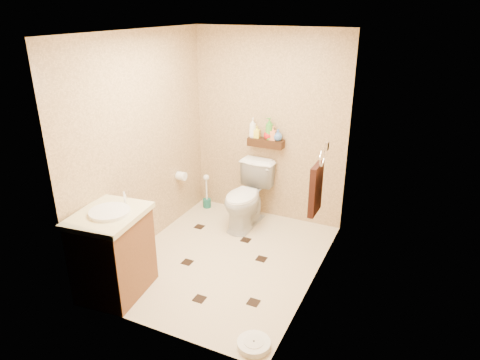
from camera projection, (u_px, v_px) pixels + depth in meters
The scene contains 20 objects.
ground at pixel (224, 259), 4.76m from camera, with size 2.50×2.50×0.00m, color beige.
wall_back at pixel (269, 127), 5.35m from camera, with size 2.00×0.04×2.40m, color tan.
wall_front at pixel (148, 207), 3.26m from camera, with size 2.00×0.04×2.40m, color tan.
wall_left at pixel (142, 144), 4.70m from camera, with size 0.04×2.50×2.40m, color tan.
wall_right at pixel (320, 173), 3.91m from camera, with size 0.04×2.50×2.40m, color tan.
ceiling at pixel (221, 32), 3.85m from camera, with size 2.00×2.50×0.02m, color silver.
wall_shelf at pixel (266, 143), 5.35m from camera, with size 0.46×0.14×0.10m, color #39210F.
floor_accents at pixel (224, 262), 4.70m from camera, with size 1.33×1.36×0.01m.
toilet at pixel (247, 196), 5.35m from camera, with size 0.45×0.79×0.80m, color white.
vanity at pixel (113, 252), 4.07m from camera, with size 0.65×0.76×0.99m.
bathroom_scale at pixel (254, 344), 3.53m from camera, with size 0.32×0.32×0.06m.
toilet_brush at pixel (207, 196), 5.91m from camera, with size 0.11×0.11×0.49m.
towel_ring at pixel (316, 187), 4.25m from camera, with size 0.12×0.30×0.76m.
toilet_paper at pixel (181, 176), 5.44m from camera, with size 0.12×0.11×0.12m.
bottle_a at pixel (253, 128), 5.36m from camera, with size 0.10×0.10×0.25m, color white.
bottle_b at pixel (257, 132), 5.35m from camera, with size 0.07×0.07×0.16m, color yellow.
bottle_c at pixel (268, 133), 5.29m from camera, with size 0.12×0.12×0.16m, color red.
bottle_d at pixel (269, 129), 5.26m from camera, with size 0.11×0.11×0.28m, color green.
bottle_e at pixel (273, 133), 5.26m from camera, with size 0.08×0.08×0.18m, color #F68A52.
bottle_f at pixel (278, 135), 5.24m from camera, with size 0.11×0.11×0.14m, color #456DAD.
Camera 1 is at (1.88, -3.61, 2.63)m, focal length 32.00 mm.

